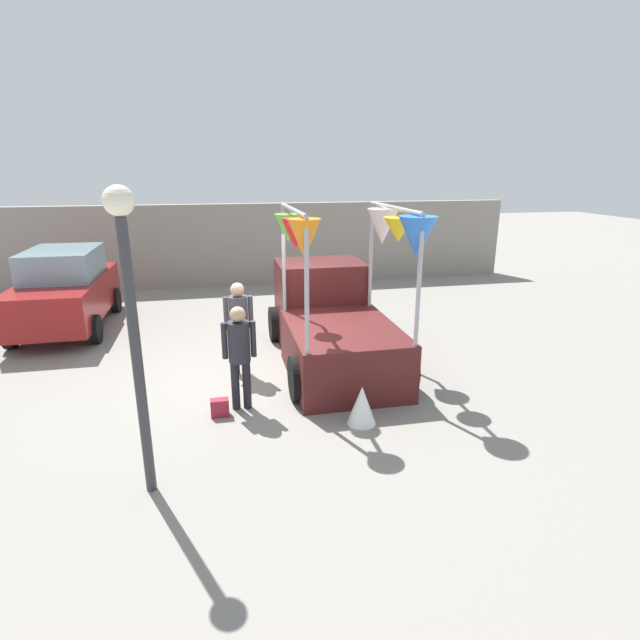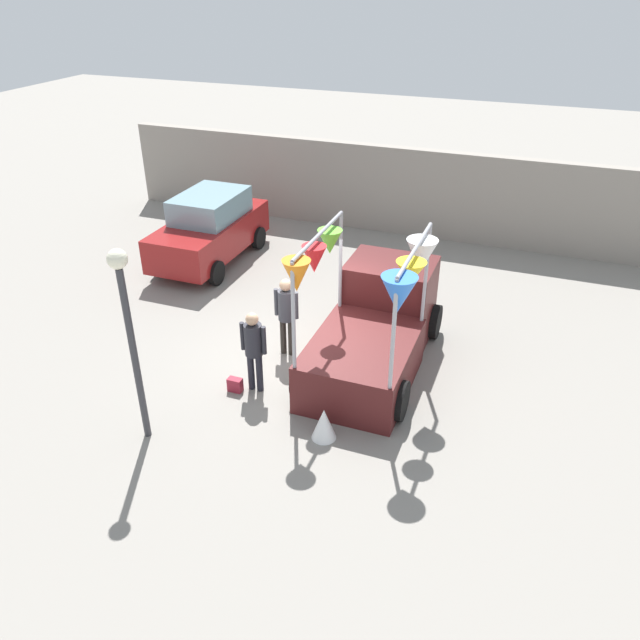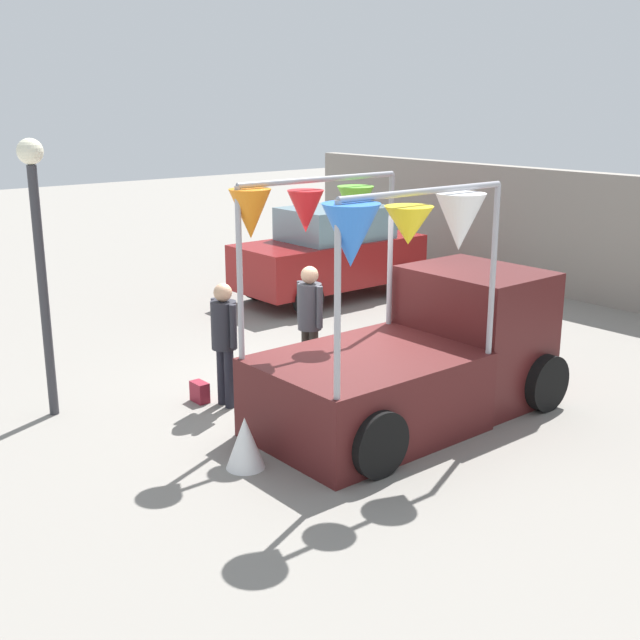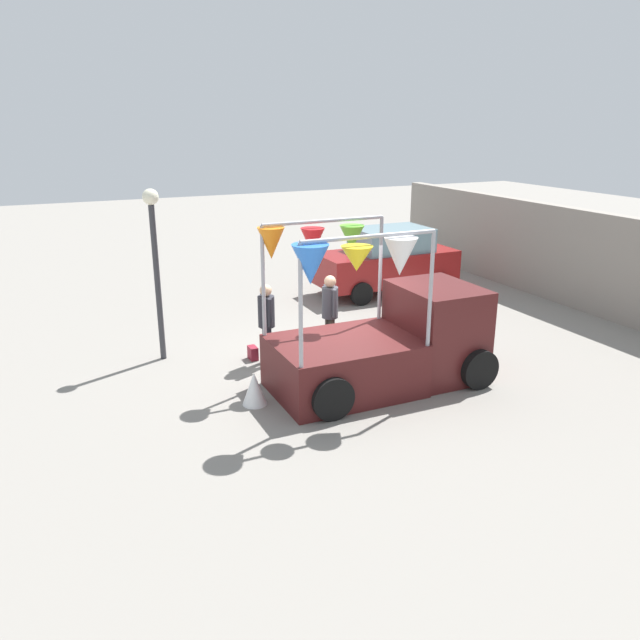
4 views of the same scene
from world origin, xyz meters
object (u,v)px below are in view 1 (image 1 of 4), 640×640
Objects in this scene: vendor_truck at (331,316)px; street_lamp at (130,301)px; parked_car at (65,290)px; person_vendor at (239,320)px; folded_kite_bundle_white at (362,405)px; handbag at (220,408)px; person_customer at (239,348)px.

street_lamp is at bearing -129.62° from vendor_truck.
person_vendor is (3.86, -3.67, 0.11)m from parked_car.
folded_kite_bundle_white is at bearing -47.07° from parked_car.
handbag is at bearing -138.06° from vendor_truck.
parked_car reaches higher than person_vendor.
vendor_truck reaches higher than person_customer.
vendor_truck is 2.75m from folded_kite_bundle_white.
handbag is 0.47× the size of folded_kite_bundle_white.
street_lamp reaches higher than folded_kite_bundle_white.
folded_kite_bundle_white is (-0.15, -2.68, -0.61)m from vendor_truck.
vendor_truck is at bearing 43.81° from person_customer.
folded_kite_bundle_white is at bearing -26.79° from person_customer.
person_customer is 6.03× the size of handbag.
vendor_truck is 6.99× the size of folded_kite_bundle_white.
handbag is 0.08× the size of street_lamp.
parked_car is 14.29× the size of handbag.
street_lamp is (-1.26, -3.30, 1.29)m from person_vendor.
person_vendor is at bearing -43.56° from parked_car.
handbag is 2.91m from street_lamp.
folded_kite_bundle_white is at bearing -93.17° from vendor_truck.
person_vendor is (0.07, 1.40, 0.04)m from person_customer.
person_vendor is 3.76m from street_lamp.
folded_kite_bundle_white is (5.53, -5.94, -0.64)m from parked_car.
person_vendor is at bearing 126.28° from folded_kite_bundle_white.
vendor_truck is 2.61m from person_customer.
street_lamp reaches higher than handbag.
parked_car is at bearing 126.82° from person_customer.
street_lamp is 3.72m from folded_kite_bundle_white.
person_customer is 0.97× the size of person_vendor.
person_vendor is 2.91× the size of folded_kite_bundle_white.
folded_kite_bundle_white is at bearing -53.72° from person_vendor.
handbag is at bearing -150.26° from person_customer.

